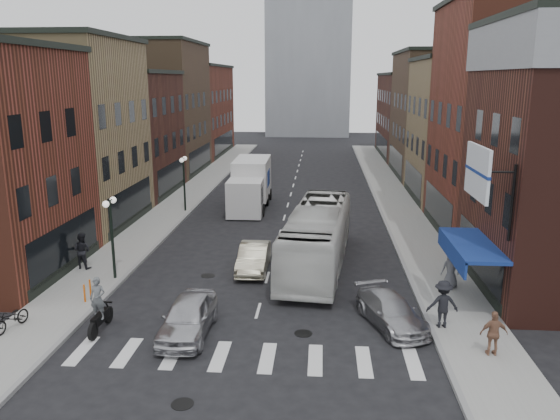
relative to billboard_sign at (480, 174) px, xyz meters
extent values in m
plane|color=black|center=(-8.59, -0.50, -6.13)|extent=(160.00, 160.00, 0.00)
cube|color=gray|center=(-17.09, 21.50, -6.06)|extent=(3.00, 74.00, 0.15)
cube|color=gray|center=(-0.09, 21.50, -6.06)|extent=(3.00, 74.00, 0.15)
cube|color=gray|center=(-15.59, 21.50, -6.13)|extent=(0.20, 74.00, 0.16)
cube|color=gray|center=(-1.59, 21.50, -6.13)|extent=(0.20, 74.00, 0.16)
cube|color=silver|center=(-8.59, -3.50, -6.13)|extent=(12.00, 2.20, 0.01)
cube|color=black|center=(-18.61, 4.00, -4.53)|extent=(0.08, 7.20, 2.20)
cube|color=#947D51|center=(-23.59, 13.50, -0.13)|extent=(10.00, 10.00, 12.00)
cube|color=black|center=(-18.61, 13.50, -4.53)|extent=(0.08, 8.00, 2.20)
cube|color=black|center=(-23.59, 13.50, 6.02)|extent=(10.30, 10.20, 0.30)
cube|color=#401D16|center=(-23.59, 23.50, -1.13)|extent=(10.00, 10.00, 10.00)
cube|color=black|center=(-18.61, 23.50, -4.53)|extent=(0.08, 8.00, 2.20)
cube|color=black|center=(-23.59, 23.50, 4.02)|extent=(10.30, 10.20, 0.30)
cube|color=brown|center=(-23.59, 34.50, 0.37)|extent=(10.00, 12.00, 13.00)
cube|color=black|center=(-18.61, 34.50, -4.53)|extent=(0.08, 9.60, 2.20)
cube|color=black|center=(-23.59, 34.50, 7.02)|extent=(10.30, 12.20, 0.30)
cube|color=maroon|center=(-23.59, 48.50, -0.63)|extent=(10.00, 16.00, 11.00)
cube|color=black|center=(-18.61, 48.50, -4.53)|extent=(0.08, 12.80, 2.20)
cube|color=black|center=(-23.59, 48.50, 5.02)|extent=(10.30, 16.20, 0.30)
cube|color=black|center=(1.43, 4.00, -4.53)|extent=(0.08, 7.20, 2.20)
cube|color=maroon|center=(6.41, 13.50, 0.87)|extent=(10.00, 10.00, 14.00)
cube|color=black|center=(1.43, 13.50, -4.53)|extent=(0.08, 8.00, 2.20)
cube|color=#947D51|center=(6.41, 23.50, -0.63)|extent=(10.00, 10.00, 11.00)
cube|color=black|center=(1.43, 23.50, -4.53)|extent=(0.08, 8.00, 2.20)
cube|color=black|center=(6.41, 23.50, 5.02)|extent=(10.30, 10.20, 0.30)
cube|color=brown|center=(6.41, 34.50, -0.13)|extent=(10.00, 12.00, 12.00)
cube|color=black|center=(1.43, 34.50, -4.53)|extent=(0.08, 9.60, 2.20)
cube|color=black|center=(6.41, 34.50, 6.02)|extent=(10.30, 12.20, 0.30)
cube|color=#401D16|center=(6.41, 48.50, -1.13)|extent=(10.00, 16.00, 10.00)
cube|color=black|center=(1.43, 48.50, -4.53)|extent=(0.08, 12.80, 2.20)
cube|color=black|center=(6.41, 48.50, 4.02)|extent=(10.30, 16.20, 0.30)
cube|color=navy|center=(0.51, 2.00, -3.43)|extent=(1.80, 5.00, 0.15)
cube|color=navy|center=(-0.34, 2.00, -3.78)|extent=(0.10, 5.00, 0.70)
cylinder|color=black|center=(1.31, 0.00, -1.13)|extent=(0.12, 0.12, 3.00)
cylinder|color=black|center=(0.61, 0.00, 0.07)|extent=(1.40, 0.08, 0.08)
cube|color=silver|center=(-0.09, 0.00, 0.07)|extent=(0.12, 3.00, 2.00)
cylinder|color=black|center=(-15.99, 3.50, -4.13)|extent=(0.14, 0.14, 4.00)
cylinder|color=black|center=(-15.99, 3.50, -2.13)|extent=(0.06, 0.90, 0.06)
sphere|color=white|center=(-15.99, 3.05, -2.18)|extent=(0.32, 0.32, 0.32)
sphere|color=white|center=(-15.99, 3.95, -2.18)|extent=(0.32, 0.32, 0.32)
cylinder|color=black|center=(-15.99, 17.50, -4.13)|extent=(0.14, 0.14, 4.00)
cylinder|color=black|center=(-15.99, 17.50, -2.13)|extent=(0.06, 0.90, 0.06)
sphere|color=white|center=(-15.99, 17.05, -2.18)|extent=(0.32, 0.32, 0.32)
sphere|color=white|center=(-15.99, 17.95, -2.18)|extent=(0.32, 0.32, 0.32)
cylinder|color=#D8590C|center=(-16.19, 0.50, -5.58)|extent=(0.08, 0.08, 0.80)
cylinder|color=#D8590C|center=(-16.19, 1.10, -5.58)|extent=(0.08, 0.08, 0.80)
cube|color=silver|center=(-11.37, 16.54, -4.76)|extent=(2.50, 2.70, 2.55)
cube|color=black|center=(-11.37, 16.54, -4.50)|extent=(2.52, 1.48, 1.12)
cube|color=silver|center=(-11.37, 20.42, -3.99)|extent=(2.65, 5.35, 2.96)
cube|color=navy|center=(-11.37, 20.42, -3.99)|extent=(2.63, 2.09, 1.22)
cube|color=black|center=(-11.37, 20.21, -5.67)|extent=(2.37, 6.67, 0.36)
cylinder|color=black|center=(-12.54, 16.75, -5.67)|extent=(0.29, 0.92, 0.92)
cylinder|color=black|center=(-10.20, 16.75, -5.67)|extent=(0.29, 0.92, 0.92)
cylinder|color=black|center=(-12.54, 20.21, -5.67)|extent=(0.29, 0.92, 0.92)
cylinder|color=black|center=(-10.20, 20.21, -5.67)|extent=(0.29, 0.92, 0.92)
cylinder|color=black|center=(-12.54, 22.25, -5.67)|extent=(0.29, 0.92, 0.92)
cylinder|color=black|center=(-10.20, 22.25, -5.67)|extent=(0.29, 0.92, 0.92)
cylinder|color=black|center=(-14.51, -1.10, -5.80)|extent=(0.14, 0.67, 0.67)
cylinder|color=black|center=(-14.51, -2.63, -5.80)|extent=(0.14, 0.67, 0.67)
cube|color=black|center=(-14.51, -1.86, -5.57)|extent=(0.30, 1.23, 0.36)
cube|color=black|center=(-14.51, -1.30, -5.16)|extent=(0.56, 0.08, 0.06)
imported|color=#595D60|center=(-14.51, -1.96, -4.73)|extent=(0.63, 0.42, 1.68)
imported|color=silver|center=(-6.15, 6.44, -4.54)|extent=(3.87, 11.69, 3.19)
imported|color=silver|center=(-11.01, -1.91, -5.40)|extent=(1.78, 4.34, 1.48)
imported|color=beige|center=(-9.39, 5.50, -5.45)|extent=(1.48, 4.17, 1.37)
imported|color=#A6A6AA|center=(-3.12, -0.50, -5.53)|extent=(3.04, 4.51, 1.21)
imported|color=black|center=(-17.88, -2.28, -5.53)|extent=(0.99, 1.82, 0.91)
imported|color=black|center=(-18.12, 4.74, -5.05)|extent=(1.01, 0.72, 1.87)
imported|color=black|center=(-1.19, -0.76, -5.03)|extent=(1.28, 0.71, 1.91)
imported|color=#8D5F47|center=(0.13, -2.92, -5.16)|extent=(0.98, 0.52, 1.64)
imported|color=#56575D|center=(0.08, 3.51, -5.10)|extent=(0.93, 0.67, 1.77)
camera|label=1|loc=(-5.98, -20.96, 3.53)|focal=35.00mm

